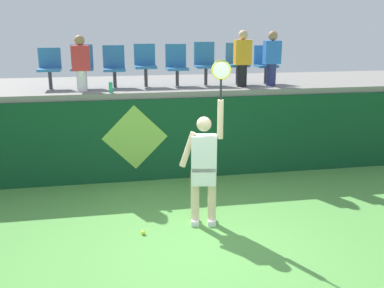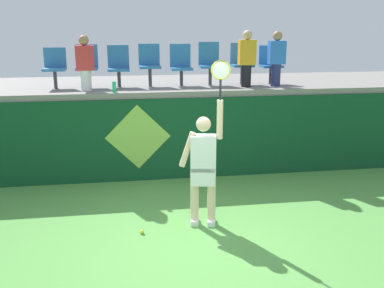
{
  "view_description": "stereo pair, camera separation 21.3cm",
  "coord_description": "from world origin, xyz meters",
  "px_view_note": "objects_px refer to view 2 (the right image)",
  "views": [
    {
      "loc": [
        -1.09,
        -5.47,
        3.03
      ],
      "look_at": [
        0.13,
        1.05,
        1.22
      ],
      "focal_mm": 41.63,
      "sensor_mm": 36.0,
      "label": 1
    },
    {
      "loc": [
        -0.88,
        -5.51,
        3.03
      ],
      "look_at": [
        0.13,
        1.05,
        1.22
      ],
      "focal_mm": 41.63,
      "sensor_mm": 36.0,
      "label": 2
    }
  ],
  "objects_px": {
    "tennis_ball": "(142,232)",
    "spectator_2": "(85,62)",
    "stadium_chair_4": "(181,64)",
    "spectator_1": "(277,57)",
    "stadium_chair_1": "(87,64)",
    "stadium_chair_7": "(270,63)",
    "tennis_player": "(204,165)",
    "spectator_0": "(247,58)",
    "water_bottle": "(114,87)",
    "stadium_chair_5": "(210,62)",
    "stadium_chair_6": "(241,61)",
    "stadium_chair_2": "(119,65)",
    "stadium_chair_3": "(150,63)",
    "stadium_chair_0": "(55,66)"
  },
  "relations": [
    {
      "from": "stadium_chair_3",
      "to": "stadium_chair_6",
      "type": "relative_size",
      "value": 0.99
    },
    {
      "from": "tennis_ball",
      "to": "stadium_chair_2",
      "type": "relative_size",
      "value": 0.08
    },
    {
      "from": "tennis_ball",
      "to": "spectator_2",
      "type": "height_order",
      "value": "spectator_2"
    },
    {
      "from": "stadium_chair_3",
      "to": "stadium_chair_6",
      "type": "distance_m",
      "value": 1.97
    },
    {
      "from": "stadium_chair_7",
      "to": "spectator_2",
      "type": "distance_m",
      "value": 3.9
    },
    {
      "from": "spectator_1",
      "to": "spectator_2",
      "type": "relative_size",
      "value": 1.06
    },
    {
      "from": "stadium_chair_4",
      "to": "spectator_0",
      "type": "bearing_deg",
      "value": -17.87
    },
    {
      "from": "spectator_0",
      "to": "spectator_1",
      "type": "distance_m",
      "value": 0.64
    },
    {
      "from": "water_bottle",
      "to": "stadium_chair_0",
      "type": "relative_size",
      "value": 0.25
    },
    {
      "from": "tennis_ball",
      "to": "stadium_chair_5",
      "type": "xyz_separation_m",
      "value": [
        1.64,
        3.31,
        2.2
      ]
    },
    {
      "from": "stadium_chair_2",
      "to": "stadium_chair_5",
      "type": "relative_size",
      "value": 0.94
    },
    {
      "from": "stadium_chair_7",
      "to": "stadium_chair_1",
      "type": "bearing_deg",
      "value": 179.94
    },
    {
      "from": "stadium_chair_2",
      "to": "stadium_chair_4",
      "type": "xyz_separation_m",
      "value": [
        1.29,
        0.0,
        0.0
      ]
    },
    {
      "from": "stadium_chair_1",
      "to": "stadium_chair_4",
      "type": "bearing_deg",
      "value": 0.11
    },
    {
      "from": "stadium_chair_3",
      "to": "stadium_chair_4",
      "type": "xyz_separation_m",
      "value": [
        0.66,
        0.0,
        -0.03
      ]
    },
    {
      "from": "stadium_chair_4",
      "to": "stadium_chair_0",
      "type": "bearing_deg",
      "value": -179.8
    },
    {
      "from": "stadium_chair_3",
      "to": "spectator_2",
      "type": "height_order",
      "value": "spectator_2"
    },
    {
      "from": "stadium_chair_2",
      "to": "stadium_chair_5",
      "type": "bearing_deg",
      "value": 0.03
    },
    {
      "from": "spectator_1",
      "to": "stadium_chair_4",
      "type": "bearing_deg",
      "value": 168.14
    },
    {
      "from": "stadium_chair_1",
      "to": "stadium_chair_6",
      "type": "bearing_deg",
      "value": -0.02
    },
    {
      "from": "spectator_2",
      "to": "stadium_chair_4",
      "type": "bearing_deg",
      "value": 13.03
    },
    {
      "from": "stadium_chair_1",
      "to": "stadium_chair_7",
      "type": "xyz_separation_m",
      "value": [
        3.88,
        -0.0,
        -0.02
      ]
    },
    {
      "from": "water_bottle",
      "to": "stadium_chair_5",
      "type": "distance_m",
      "value": 2.19
    },
    {
      "from": "stadium_chair_6",
      "to": "spectator_1",
      "type": "distance_m",
      "value": 0.76
    },
    {
      "from": "stadium_chair_5",
      "to": "spectator_2",
      "type": "height_order",
      "value": "spectator_2"
    },
    {
      "from": "stadium_chair_6",
      "to": "spectator_0",
      "type": "distance_m",
      "value": 0.43
    },
    {
      "from": "stadium_chair_1",
      "to": "spectator_2",
      "type": "bearing_deg",
      "value": -90.0
    },
    {
      "from": "tennis_ball",
      "to": "water_bottle",
      "type": "bearing_deg",
      "value": 98.14
    },
    {
      "from": "spectator_1",
      "to": "stadium_chair_3",
      "type": "bearing_deg",
      "value": 171.18
    },
    {
      "from": "stadium_chair_6",
      "to": "spectator_0",
      "type": "xyz_separation_m",
      "value": [
        0.0,
        -0.42,
        0.11
      ]
    },
    {
      "from": "tennis_player",
      "to": "stadium_chair_0",
      "type": "distance_m",
      "value": 4.17
    },
    {
      "from": "stadium_chair_6",
      "to": "tennis_ball",
      "type": "bearing_deg",
      "value": -125.23
    },
    {
      "from": "water_bottle",
      "to": "spectator_1",
      "type": "relative_size",
      "value": 0.18
    },
    {
      "from": "water_bottle",
      "to": "stadium_chair_4",
      "type": "height_order",
      "value": "stadium_chair_4"
    },
    {
      "from": "tennis_ball",
      "to": "spectator_1",
      "type": "height_order",
      "value": "spectator_1"
    },
    {
      "from": "stadium_chair_0",
      "to": "stadium_chair_5",
      "type": "height_order",
      "value": "stadium_chair_5"
    },
    {
      "from": "tennis_player",
      "to": "spectator_1",
      "type": "xyz_separation_m",
      "value": [
        2.01,
        2.69,
        1.38
      ]
    },
    {
      "from": "spectator_0",
      "to": "spectator_2",
      "type": "bearing_deg",
      "value": -179.57
    },
    {
      "from": "tennis_player",
      "to": "stadium_chair_6",
      "type": "relative_size",
      "value": 2.89
    },
    {
      "from": "stadium_chair_4",
      "to": "spectator_1",
      "type": "distance_m",
      "value": 2.0
    },
    {
      "from": "water_bottle",
      "to": "tennis_player",
      "type": "bearing_deg",
      "value": -60.08
    },
    {
      "from": "stadium_chair_6",
      "to": "spectator_1",
      "type": "relative_size",
      "value": 0.77
    },
    {
      "from": "water_bottle",
      "to": "spectator_2",
      "type": "height_order",
      "value": "spectator_2"
    },
    {
      "from": "stadium_chair_1",
      "to": "stadium_chair_2",
      "type": "height_order",
      "value": "stadium_chair_1"
    },
    {
      "from": "water_bottle",
      "to": "stadium_chair_5",
      "type": "relative_size",
      "value": 0.23
    },
    {
      "from": "spectator_1",
      "to": "stadium_chair_2",
      "type": "bearing_deg",
      "value": 172.84
    },
    {
      "from": "stadium_chair_7",
      "to": "stadium_chair_3",
      "type": "bearing_deg",
      "value": 179.93
    },
    {
      "from": "stadium_chair_4",
      "to": "stadium_chair_1",
      "type": "bearing_deg",
      "value": -179.89
    },
    {
      "from": "stadium_chair_2",
      "to": "stadium_chair_3",
      "type": "xyz_separation_m",
      "value": [
        0.64,
        -0.0,
        0.03
      ]
    },
    {
      "from": "stadium_chair_4",
      "to": "spectator_0",
      "type": "relative_size",
      "value": 0.75
    }
  ]
}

